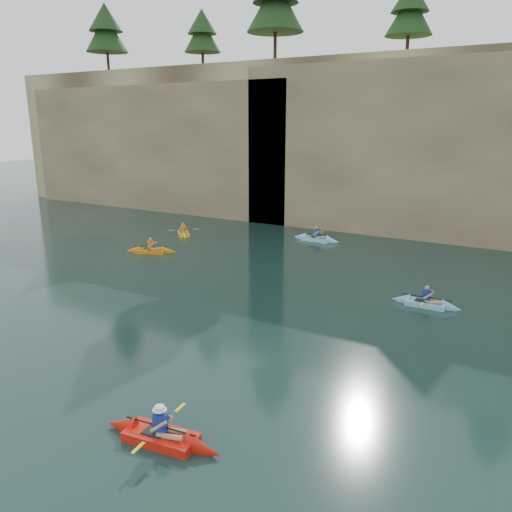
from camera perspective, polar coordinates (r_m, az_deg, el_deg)
The scene contains 11 objects.
ground at distance 15.49m, azimuth -9.69°, elevation -13.36°, with size 160.00×160.00×0.00m, color black.
cliff at distance 41.35m, azimuth 17.91°, elevation 12.60°, with size 70.00×16.00×12.00m, color tan.
cliff_slab_west at distance 43.87m, azimuth -11.60°, elevation 12.17°, with size 26.00×2.40×10.56m, color tan.
cliff_slab_center at distance 33.71m, azimuth 18.46°, elevation 11.62°, with size 24.00×2.40×11.40m, color tan.
sea_cave_west at distance 42.37m, azimuth -9.89°, elevation 7.70°, with size 4.50×1.00×4.00m, color black.
sea_cave_center at distance 35.25m, azimuth 8.08°, elevation 5.64°, with size 3.50×1.00×3.20m, color black.
main_kayaker at distance 12.72m, azimuth -10.80°, elevation -19.55°, with size 3.20×2.15×1.17m.
kayaker_orange at distance 29.33m, azimuth -11.91°, elevation 0.62°, with size 2.96×2.07×1.12m.
kayaker_ltblue_near at distance 21.66m, azimuth 18.83°, elevation -5.11°, with size 2.80×2.20×1.10m.
kayaker_yellow at distance 33.55m, azimuth -8.28°, elevation 2.59°, with size 2.24×2.26×1.04m.
kayaker_ltblue_mid at distance 31.81m, azimuth 6.89°, elevation 1.98°, with size 3.14×2.35×1.19m.
Camera 1 is at (8.88, -10.36, 7.34)m, focal length 35.00 mm.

